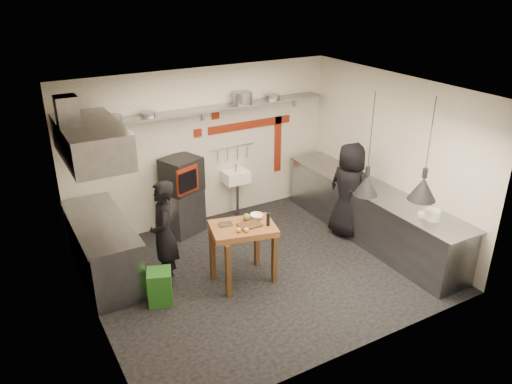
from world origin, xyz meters
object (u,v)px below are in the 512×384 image
chef_left (164,234)px  oven_stand (182,211)px  combi_oven (181,174)px  green_bin (160,287)px  prep_table (243,253)px  chef_right (349,190)px

chef_left → oven_stand: bearing=167.0°
combi_oven → green_bin: 2.26m
combi_oven → chef_left: chef_left is taller
oven_stand → combi_oven: size_ratio=1.36×
oven_stand → green_bin: 2.09m
prep_table → chef_left: (-1.02, 0.50, 0.35)m
prep_table → chef_right: (2.26, 0.37, 0.38)m
chef_right → combi_oven: bearing=42.5°
chef_left → chef_right: bearing=104.6°
chef_left → chef_right: 3.28m
oven_stand → green_bin: bearing=-141.0°
green_bin → prep_table: (1.27, -0.09, 0.21)m
combi_oven → oven_stand: bearing=141.9°
oven_stand → combi_oven: bearing=-38.1°
oven_stand → chef_right: chef_right is taller
green_bin → oven_stand: bearing=59.6°
chef_right → prep_table: bearing=83.7°
combi_oven → prep_table: 2.00m
prep_table → chef_right: 2.32m
combi_oven → chef_left: size_ratio=0.36×
green_bin → combi_oven: bearing=58.7°
chef_left → chef_right: (3.27, -0.13, 0.03)m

